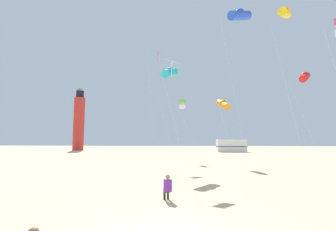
{
  "coord_description": "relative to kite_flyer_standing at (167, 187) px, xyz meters",
  "views": [
    {
      "loc": [
        0.52,
        -6.4,
        2.68
      ],
      "look_at": [
        -0.79,
        9.74,
        4.39
      ],
      "focal_mm": 24.89,
      "sensor_mm": 36.0,
      "label": 1
    }
  ],
  "objects": [
    {
      "name": "kite_tube_orange",
      "position": [
        4.77,
        14.42,
        5.88
      ],
      "size": [
        1.64,
        2.59,
        7.2
      ],
      "color": "silver",
      "rests_on": "ground"
    },
    {
      "name": "kite_tube_cyan",
      "position": [
        -0.61,
        9.82,
        8.13
      ],
      "size": [
        2.23,
        2.79,
        9.44
      ],
      "color": "silver",
      "rests_on": "ground"
    },
    {
      "name": "kite_tube_scarlet",
      "position": [
        12.46,
        12.73,
        8.23
      ],
      "size": [
        2.88,
        3.11,
        9.55
      ],
      "color": "silver",
      "rests_on": "ground"
    },
    {
      "name": "rv_van_white",
      "position": [
        10.79,
        42.95,
        0.78
      ],
      "size": [
        6.54,
        2.62,
        2.8
      ],
      "rotation": [
        0.0,
        0.0,
        0.04
      ],
      "color": "white",
      "rests_on": "ground"
    },
    {
      "name": "kite_diamond_magenta",
      "position": [
        -2.64,
        16.91,
        12.16
      ],
      "size": [
        1.96,
        1.96,
        13.7
      ],
      "color": "silver",
      "rests_on": "ground"
    },
    {
      "name": "kite_diamond_white",
      "position": [
        -0.18,
        5.93,
        7.49
      ],
      "size": [
        2.02,
        1.76,
        8.64
      ],
      "color": "silver",
      "rests_on": "ground"
    },
    {
      "name": "kite_box_lime",
      "position": [
        0.33,
        19.34,
        6.72
      ],
      "size": [
        3.51,
        2.97,
        7.92
      ],
      "color": "silver",
      "rests_on": "ground"
    },
    {
      "name": "lighthouse_distant",
      "position": [
        -27.85,
        49.22,
        7.22
      ],
      "size": [
        2.8,
        2.8,
        16.8
      ],
      "color": "red",
      "rests_on": "ground"
    },
    {
      "name": "kite_tube_blue",
      "position": [
        5.04,
        6.91,
        11.69
      ],
      "size": [
        2.67,
        2.65,
        13.01
      ],
      "color": "silver",
      "rests_on": "ground"
    },
    {
      "name": "kite_tube_gold",
      "position": [
        8.85,
        7.93,
        12.31
      ],
      "size": [
        2.43,
        2.73,
        13.63
      ],
      "color": "silver",
      "rests_on": "ground"
    },
    {
      "name": "kite_flyer_standing",
      "position": [
        0.0,
        0.0,
        0.0
      ],
      "size": [
        0.43,
        0.56,
        1.16
      ],
      "rotation": [
        0.0,
        0.0,
        3.42
      ],
      "color": "#722D99",
      "rests_on": "ground"
    }
  ]
}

